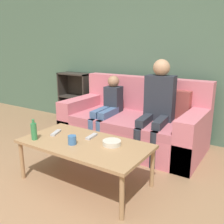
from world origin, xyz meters
TOP-DOWN VIEW (x-y plane):
  - wall_back at (0.00, 2.68)m, footprint 12.00×0.06m
  - couch at (-0.08, 2.09)m, footprint 1.88×0.93m
  - bookshelf at (-1.50, 2.53)m, footprint 0.60×0.28m
  - coffee_table at (-0.02, 0.94)m, footprint 1.27×0.66m
  - person_adult at (0.29, 2.00)m, footprint 0.38×0.67m
  - person_child at (-0.40, 1.94)m, footprint 0.26×0.65m
  - cup_near at (-0.08, 0.85)m, footprint 0.08×0.08m
  - tv_remote_0 at (-0.04, 1.09)m, footprint 0.07×0.17m
  - tv_remote_1 at (-0.43, 0.97)m, footprint 0.10×0.18m
  - snack_bowl at (0.24, 1.03)m, footprint 0.18×0.18m
  - bottle at (-0.49, 0.74)m, footprint 0.06×0.06m

SIDE VIEW (x-z plane):
  - couch at x=-0.08m, z-range -0.16..0.75m
  - bookshelf at x=-1.50m, z-range -0.09..0.78m
  - coffee_table at x=-0.02m, z-range 0.18..0.61m
  - tv_remote_0 at x=-0.04m, z-range 0.43..0.45m
  - tv_remote_1 at x=-0.43m, z-range 0.43..0.45m
  - snack_bowl at x=0.24m, z-range 0.43..0.47m
  - cup_near at x=-0.08m, z-range 0.43..0.52m
  - bottle at x=-0.49m, z-range 0.41..0.62m
  - person_child at x=-0.40m, z-range 0.06..1.00m
  - person_adult at x=0.29m, z-range 0.09..1.27m
  - wall_back at x=0.00m, z-range 0.00..2.60m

